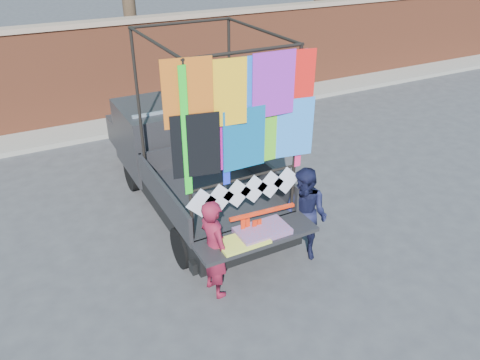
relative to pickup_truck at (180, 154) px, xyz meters
name	(u,v)px	position (x,y,z in m)	size (l,w,h in m)	color
ground	(231,258)	(-0.09, -2.32, -0.86)	(90.00, 90.00, 0.00)	#38383A
brick_wall	(111,71)	(-0.09, 4.68, 0.47)	(30.00, 0.45, 2.61)	brown
curb	(124,124)	(-0.09, 3.98, -0.80)	(30.00, 1.20, 0.12)	gray
pickup_truck	(180,154)	(0.00, 0.00, 0.00)	(2.14, 5.37, 3.38)	black
woman	(214,248)	(-0.63, -2.88, -0.09)	(0.56, 0.37, 1.53)	maroon
man	(305,215)	(0.98, -2.77, -0.09)	(0.75, 0.58, 1.54)	#151734
streamer_bundle	(256,226)	(0.06, -2.84, 0.03)	(1.02, 0.13, 0.70)	red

